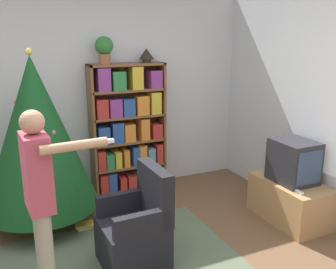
{
  "coord_description": "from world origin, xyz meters",
  "views": [
    {
      "loc": [
        -0.94,
        -2.39,
        2.07
      ],
      "look_at": [
        0.61,
        1.03,
        1.05
      ],
      "focal_mm": 40.0,
      "sensor_mm": 36.0,
      "label": 1
    }
  ],
  "objects_px": {
    "bookshelf": "(128,130)",
    "potted_plant": "(104,48)",
    "table_lamp": "(146,54)",
    "standing_person": "(40,192)",
    "television": "(294,161)",
    "christmas_tree": "(37,134)",
    "armchair": "(137,231)"
  },
  "relations": [
    {
      "from": "christmas_tree",
      "to": "armchair",
      "type": "height_order",
      "value": "christmas_tree"
    },
    {
      "from": "television",
      "to": "standing_person",
      "type": "distance_m",
      "value": 2.69
    },
    {
      "from": "armchair",
      "to": "potted_plant",
      "type": "xyz_separation_m",
      "value": [
        0.2,
        1.61,
        1.57
      ]
    },
    {
      "from": "christmas_tree",
      "to": "standing_person",
      "type": "xyz_separation_m",
      "value": [
        -0.11,
        -1.28,
        -0.12
      ]
    },
    {
      "from": "christmas_tree",
      "to": "standing_person",
      "type": "height_order",
      "value": "christmas_tree"
    },
    {
      "from": "table_lamp",
      "to": "christmas_tree",
      "type": "bearing_deg",
      "value": -162.13
    },
    {
      "from": "bookshelf",
      "to": "potted_plant",
      "type": "xyz_separation_m",
      "value": [
        -0.26,
        0.01,
        1.05
      ]
    },
    {
      "from": "television",
      "to": "table_lamp",
      "type": "height_order",
      "value": "table_lamp"
    },
    {
      "from": "table_lamp",
      "to": "television",
      "type": "bearing_deg",
      "value": -54.02
    },
    {
      "from": "bookshelf",
      "to": "armchair",
      "type": "height_order",
      "value": "bookshelf"
    },
    {
      "from": "christmas_tree",
      "to": "table_lamp",
      "type": "relative_size",
      "value": 9.64
    },
    {
      "from": "christmas_tree",
      "to": "potted_plant",
      "type": "height_order",
      "value": "potted_plant"
    },
    {
      "from": "bookshelf",
      "to": "television",
      "type": "bearing_deg",
      "value": -47.6
    },
    {
      "from": "bookshelf",
      "to": "potted_plant",
      "type": "relative_size",
      "value": 5.19
    },
    {
      "from": "television",
      "to": "christmas_tree",
      "type": "height_order",
      "value": "christmas_tree"
    },
    {
      "from": "bookshelf",
      "to": "christmas_tree",
      "type": "bearing_deg",
      "value": -158.64
    },
    {
      "from": "bookshelf",
      "to": "potted_plant",
      "type": "bearing_deg",
      "value": 177.74
    },
    {
      "from": "bookshelf",
      "to": "potted_plant",
      "type": "height_order",
      "value": "potted_plant"
    },
    {
      "from": "standing_person",
      "to": "potted_plant",
      "type": "bearing_deg",
      "value": 145.63
    },
    {
      "from": "bookshelf",
      "to": "standing_person",
      "type": "xyz_separation_m",
      "value": [
        -1.27,
        -1.73,
        0.07
      ]
    },
    {
      "from": "standing_person",
      "to": "potted_plant",
      "type": "xyz_separation_m",
      "value": [
        1.01,
        1.74,
        0.98
      ]
    },
    {
      "from": "bookshelf",
      "to": "standing_person",
      "type": "bearing_deg",
      "value": -126.27
    },
    {
      "from": "bookshelf",
      "to": "television",
      "type": "height_order",
      "value": "bookshelf"
    },
    {
      "from": "television",
      "to": "potted_plant",
      "type": "relative_size",
      "value": 1.44
    },
    {
      "from": "christmas_tree",
      "to": "standing_person",
      "type": "distance_m",
      "value": 1.29
    },
    {
      "from": "potted_plant",
      "to": "table_lamp",
      "type": "distance_m",
      "value": 0.55
    },
    {
      "from": "armchair",
      "to": "standing_person",
      "type": "distance_m",
      "value": 1.01
    },
    {
      "from": "bookshelf",
      "to": "table_lamp",
      "type": "bearing_deg",
      "value": 2.14
    },
    {
      "from": "potted_plant",
      "to": "armchair",
      "type": "bearing_deg",
      "value": -97.18
    },
    {
      "from": "bookshelf",
      "to": "armchair",
      "type": "bearing_deg",
      "value": -106.28
    },
    {
      "from": "bookshelf",
      "to": "table_lamp",
      "type": "distance_m",
      "value": 1.0
    },
    {
      "from": "standing_person",
      "to": "table_lamp",
      "type": "height_order",
      "value": "table_lamp"
    }
  ]
}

